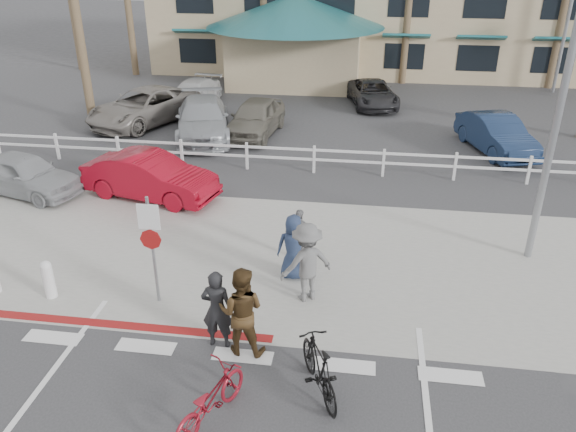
% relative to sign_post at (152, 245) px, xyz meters
% --- Properties ---
extents(ground, '(140.00, 140.00, 0.00)m').
position_rel_sign_post_xyz_m(ground, '(2.30, -2.20, -1.45)').
color(ground, '#333335').
extents(sidewalk_plaza, '(22.00, 7.00, 0.01)m').
position_rel_sign_post_xyz_m(sidewalk_plaza, '(2.30, 2.30, -1.44)').
color(sidewalk_plaza, gray).
rests_on(sidewalk_plaza, ground).
extents(cross_street, '(40.00, 5.00, 0.01)m').
position_rel_sign_post_xyz_m(cross_street, '(2.30, 6.30, -1.45)').
color(cross_street, '#333335').
rests_on(cross_street, ground).
extents(parking_lot, '(50.00, 16.00, 0.01)m').
position_rel_sign_post_xyz_m(parking_lot, '(2.30, 15.80, -1.45)').
color(parking_lot, '#333335').
rests_on(parking_lot, ground).
extents(curb_red, '(7.00, 0.25, 0.02)m').
position_rel_sign_post_xyz_m(curb_red, '(-0.70, -1.00, -1.44)').
color(curb_red, maroon).
rests_on(curb_red, ground).
extents(rail_fence, '(29.40, 0.16, 1.00)m').
position_rel_sign_post_xyz_m(rail_fence, '(2.80, 8.30, -0.95)').
color(rail_fence, silver).
rests_on(rail_fence, ground).
extents(sign_post, '(0.50, 0.10, 2.90)m').
position_rel_sign_post_xyz_m(sign_post, '(0.00, 0.00, 0.00)').
color(sign_post, gray).
rests_on(sign_post, ground).
extents(bollard_0, '(0.26, 0.26, 0.95)m').
position_rel_sign_post_xyz_m(bollard_0, '(-2.50, -0.20, -0.97)').
color(bollard_0, silver).
rests_on(bollard_0, ground).
extents(streetlight_0, '(0.60, 2.00, 9.00)m').
position_rel_sign_post_xyz_m(streetlight_0, '(8.80, 3.30, 3.05)').
color(streetlight_0, gray).
rests_on(streetlight_0, ground).
extents(bike_red, '(1.30, 1.94, 0.96)m').
position_rel_sign_post_xyz_m(bike_red, '(2.12, -3.29, -0.97)').
color(bike_red, maroon).
rests_on(bike_red, ground).
extents(rider_red, '(0.63, 0.42, 1.73)m').
position_rel_sign_post_xyz_m(rider_red, '(1.75, -1.30, -0.59)').
color(rider_red, black).
rests_on(rider_red, ground).
extents(bike_black, '(1.22, 1.87, 1.09)m').
position_rel_sign_post_xyz_m(bike_black, '(3.87, -2.33, -0.90)').
color(bike_black, black).
rests_on(bike_black, ground).
extents(rider_black, '(0.93, 0.73, 1.89)m').
position_rel_sign_post_xyz_m(rider_black, '(2.27, -1.41, -0.50)').
color(rider_black, '#3E2B15').
rests_on(rider_black, ground).
extents(pedestrian_a, '(1.41, 1.24, 1.90)m').
position_rel_sign_post_xyz_m(pedestrian_a, '(3.31, 0.59, -0.50)').
color(pedestrian_a, '#5E5E5E').
rests_on(pedestrian_a, ground).
extents(pedestrian_child, '(0.88, 0.60, 1.38)m').
position_rel_sign_post_xyz_m(pedestrian_child, '(2.93, 2.34, -0.76)').
color(pedestrian_child, slate).
rests_on(pedestrian_child, ground).
extents(pedestrian_b, '(0.85, 0.59, 1.65)m').
position_rel_sign_post_xyz_m(pedestrian_b, '(2.90, 1.45, -0.62)').
color(pedestrian_b, '#212E4B').
rests_on(pedestrian_b, ground).
extents(car_white_sedan, '(4.56, 2.48, 1.43)m').
position_rel_sign_post_xyz_m(car_white_sedan, '(-2.20, 5.48, -0.74)').
color(car_white_sedan, maroon).
rests_on(car_white_sedan, ground).
extents(car_red_compact, '(4.20, 2.60, 1.33)m').
position_rel_sign_post_xyz_m(car_red_compact, '(-6.32, 5.21, -0.78)').
color(car_red_compact, '#979A9D').
rests_on(car_red_compact, ground).
extents(lot_car_0, '(4.57, 6.03, 1.52)m').
position_rel_sign_post_xyz_m(lot_car_0, '(-5.35, 13.15, -0.69)').
color(lot_car_0, gray).
rests_on(lot_car_0, ground).
extents(lot_car_1, '(3.45, 5.59, 1.51)m').
position_rel_sign_post_xyz_m(lot_car_1, '(-2.28, 11.72, -0.69)').
color(lot_car_1, '#94989D').
rests_on(lot_car_1, ground).
extents(lot_car_2, '(2.20, 4.50, 1.48)m').
position_rel_sign_post_xyz_m(lot_car_2, '(-0.17, 12.23, -0.71)').
color(lot_car_2, '#646055').
rests_on(lot_car_2, ground).
extents(lot_car_3, '(2.72, 4.55, 1.42)m').
position_rel_sign_post_xyz_m(lot_car_3, '(9.39, 11.50, -0.74)').
color(lot_car_3, '#172745').
rests_on(lot_car_3, ground).
extents(lot_car_4, '(2.31, 4.44, 1.23)m').
position_rel_sign_post_xyz_m(lot_car_4, '(-4.08, 16.26, -0.84)').
color(lot_car_4, '#BDBDBD').
rests_on(lot_car_4, ground).
extents(lot_car_5, '(2.86, 4.68, 1.21)m').
position_rel_sign_post_xyz_m(lot_car_5, '(4.65, 17.61, -0.84)').
color(lot_car_5, '#262629').
rests_on(lot_car_5, ground).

